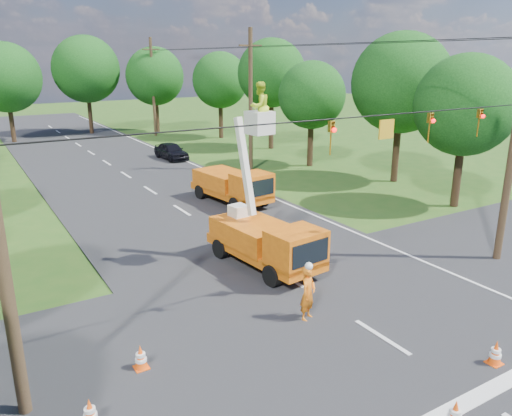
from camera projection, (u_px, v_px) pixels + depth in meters
ground at (150, 191)px, 31.18m from camera, size 140.00×140.00×0.00m
road_main at (150, 191)px, 31.18m from camera, size 12.00×100.00×0.06m
road_cross at (338, 310)px, 16.44m from camera, size 56.00×10.00×0.07m
stop_bar at (476, 399)px, 12.19m from camera, size 9.00×0.45×0.02m
edge_line at (229, 180)px, 33.96m from camera, size 0.12×90.00×0.02m
bucket_truck at (266, 229)px, 19.46m from camera, size 2.60×5.55×7.16m
second_truck at (233, 185)px, 28.24m from camera, size 2.72×5.69×2.05m
ground_worker at (308, 293)px, 15.64m from camera, size 0.78×0.68×1.80m
distant_car at (171, 151)px, 40.72m from camera, size 1.83×4.10×1.37m
traffic_cone_0 at (455, 414)px, 11.13m from camera, size 0.38×0.38×0.71m
traffic_cone_1 at (496, 353)px, 13.44m from camera, size 0.38×0.38×0.71m
traffic_cone_2 at (269, 245)px, 21.15m from camera, size 0.38×0.38×0.71m
traffic_cone_3 at (235, 216)px, 25.14m from camera, size 0.38×0.38×0.71m
traffic_cone_4 at (141, 357)px, 13.24m from camera, size 0.38×0.38×0.71m
traffic_cone_5 at (90, 413)px, 11.18m from camera, size 0.38×0.38×0.71m
traffic_cone_7 at (244, 190)px, 29.92m from camera, size 0.38×0.38×0.71m
pole_right_mid at (251, 100)px, 35.56m from camera, size 1.80×0.30×10.00m
pole_right_far at (153, 87)px, 51.94m from camera, size 1.80×0.30×10.00m
signal_span at (401, 127)px, 15.84m from camera, size 18.00×0.29×1.07m
tree_right_a at (466, 105)px, 26.44m from camera, size 5.40×5.40×8.28m
tree_right_b at (402, 83)px, 31.85m from camera, size 6.40×6.40×9.65m
tree_right_c at (312, 95)px, 37.01m from camera, size 5.00×5.00×7.83m
tree_right_d at (272, 73)px, 43.96m from camera, size 6.00×6.00×9.70m
tree_right_e at (220, 80)px, 50.27m from camera, size 5.60×5.60×8.63m
tree_far_a at (5, 77)px, 47.39m from camera, size 6.60×6.60×9.50m
tree_far_b at (86, 69)px, 52.81m from camera, size 7.00×7.00×10.32m
tree_far_c at (155, 76)px, 53.79m from camera, size 6.20×6.20×9.18m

